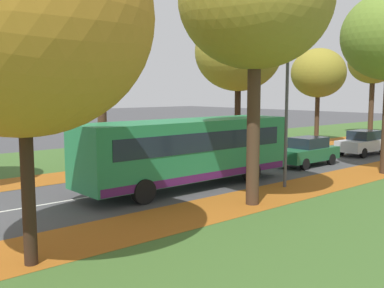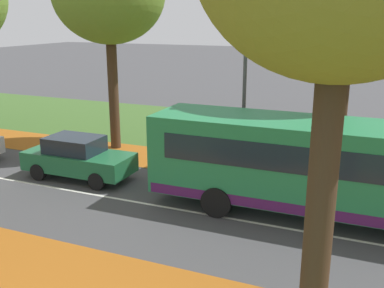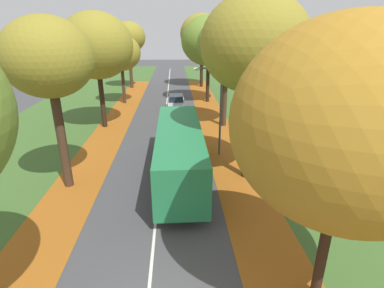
{
  "view_description": "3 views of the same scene",
  "coord_description": "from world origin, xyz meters",
  "px_view_note": "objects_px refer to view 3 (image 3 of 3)",
  "views": [
    {
      "loc": [
        16.09,
        -2.76,
        4.24
      ],
      "look_at": [
        1.01,
        10.29,
        1.88
      ],
      "focal_mm": 42.0,
      "sensor_mm": 36.0,
      "label": 1
    },
    {
      "loc": [
        -12.08,
        8.53,
        5.97
      ],
      "look_at": [
        1.82,
        14.35,
        1.68
      ],
      "focal_mm": 42.0,
      "sensor_mm": 36.0,
      "label": 2
    },
    {
      "loc": [
        1.03,
        -5.99,
        8.26
      ],
      "look_at": [
        1.99,
        11.16,
        1.58
      ],
      "focal_mm": 28.0,
      "sensor_mm": 36.0,
      "label": 3
    }
  ],
  "objects_px": {
    "tree_left_distant": "(128,38)",
    "tree_right_nearest": "(348,124)",
    "tree_right_near": "(255,44)",
    "car_green_lead": "(178,120)",
    "tree_left_far": "(121,53)",
    "tree_right_distant": "(202,34)",
    "tree_right_far": "(209,41)",
    "tree_right_mid": "(227,45)",
    "streetlamp_right": "(216,102)",
    "tree_left_near": "(48,59)",
    "car_silver_following": "(176,103)",
    "tree_left_mid": "(96,46)",
    "bus": "(180,150)"
  },
  "relations": [
    {
      "from": "tree_left_distant",
      "to": "tree_right_nearest",
      "type": "xyz_separation_m",
      "value": [
        10.85,
        -37.45,
        -1.06
      ]
    },
    {
      "from": "tree_right_near",
      "to": "car_green_lead",
      "type": "distance_m",
      "value": 11.89
    },
    {
      "from": "tree_left_far",
      "to": "tree_right_distant",
      "type": "distance_m",
      "value": 14.19
    },
    {
      "from": "tree_right_far",
      "to": "tree_right_distant",
      "type": "xyz_separation_m",
      "value": [
        0.1,
        9.82,
        0.53
      ]
    },
    {
      "from": "tree_right_mid",
      "to": "streetlamp_right",
      "type": "distance_m",
      "value": 7.49
    },
    {
      "from": "tree_right_mid",
      "to": "tree_left_near",
      "type": "bearing_deg",
      "value": -134.56
    },
    {
      "from": "tree_left_near",
      "to": "car_silver_following",
      "type": "relative_size",
      "value": 2.11
    },
    {
      "from": "tree_left_far",
      "to": "streetlamp_right",
      "type": "distance_m",
      "value": 18.1
    },
    {
      "from": "tree_right_mid",
      "to": "tree_right_nearest",
      "type": "bearing_deg",
      "value": -89.47
    },
    {
      "from": "tree_right_near",
      "to": "car_green_lead",
      "type": "height_order",
      "value": "tree_right_near"
    },
    {
      "from": "tree_left_far",
      "to": "tree_right_nearest",
      "type": "height_order",
      "value": "tree_right_nearest"
    },
    {
      "from": "tree_left_distant",
      "to": "car_green_lead",
      "type": "xyz_separation_m",
      "value": [
        6.58,
        -19.83,
        -6.18
      ]
    },
    {
      "from": "tree_left_near",
      "to": "tree_right_nearest",
      "type": "xyz_separation_m",
      "value": [
        10.52,
        -8.01,
        -0.94
      ]
    },
    {
      "from": "tree_right_mid",
      "to": "streetlamp_right",
      "type": "bearing_deg",
      "value": -104.11
    },
    {
      "from": "tree_right_far",
      "to": "tree_right_nearest",
      "type": "bearing_deg",
      "value": -88.67
    },
    {
      "from": "tree_left_distant",
      "to": "tree_left_far",
      "type": "bearing_deg",
      "value": -87.52
    },
    {
      "from": "tree_left_distant",
      "to": "tree_right_far",
      "type": "xyz_separation_m",
      "value": [
        10.2,
        -9.48,
        -0.09
      ]
    },
    {
      "from": "tree_right_distant",
      "to": "car_green_lead",
      "type": "height_order",
      "value": "tree_right_distant"
    },
    {
      "from": "tree_left_distant",
      "to": "tree_right_near",
      "type": "xyz_separation_m",
      "value": [
        10.45,
        -28.89,
        0.48
      ]
    },
    {
      "from": "tree_left_mid",
      "to": "tree_right_mid",
      "type": "xyz_separation_m",
      "value": [
        10.65,
        -0.22,
        0.06
      ]
    },
    {
      "from": "tree_right_near",
      "to": "tree_right_far",
      "type": "bearing_deg",
      "value": 90.75
    },
    {
      "from": "tree_right_distant",
      "to": "tree_right_far",
      "type": "bearing_deg",
      "value": -90.61
    },
    {
      "from": "tree_left_near",
      "to": "tree_right_nearest",
      "type": "relative_size",
      "value": 1.02
    },
    {
      "from": "tree_left_mid",
      "to": "tree_left_far",
      "type": "xyz_separation_m",
      "value": [
        0.39,
        9.01,
        -1.21
      ]
    },
    {
      "from": "tree_left_near",
      "to": "tree_right_near",
      "type": "distance_m",
      "value": 10.16
    },
    {
      "from": "tree_left_near",
      "to": "tree_right_distant",
      "type": "distance_m",
      "value": 31.4
    },
    {
      "from": "tree_left_mid",
      "to": "tree_right_distant",
      "type": "distance_m",
      "value": 21.63
    },
    {
      "from": "tree_right_near",
      "to": "tree_right_far",
      "type": "distance_m",
      "value": 19.41
    },
    {
      "from": "tree_left_near",
      "to": "streetlamp_right",
      "type": "height_order",
      "value": "tree_left_near"
    },
    {
      "from": "tree_right_distant",
      "to": "streetlamp_right",
      "type": "height_order",
      "value": "tree_right_distant"
    },
    {
      "from": "bus",
      "to": "car_green_lead",
      "type": "xyz_separation_m",
      "value": [
        0.03,
        8.91,
        -0.89
      ]
    },
    {
      "from": "bus",
      "to": "car_silver_following",
      "type": "bearing_deg",
      "value": 90.37
    },
    {
      "from": "tree_left_near",
      "to": "streetlamp_right",
      "type": "bearing_deg",
      "value": 24.38
    },
    {
      "from": "tree_right_nearest",
      "to": "tree_right_mid",
      "type": "distance_m",
      "value": 18.56
    },
    {
      "from": "bus",
      "to": "tree_left_distant",
      "type": "bearing_deg",
      "value": 102.84
    },
    {
      "from": "tree_left_far",
      "to": "tree_right_mid",
      "type": "height_order",
      "value": "tree_right_mid"
    },
    {
      "from": "tree_left_near",
      "to": "tree_right_mid",
      "type": "height_order",
      "value": "tree_right_mid"
    },
    {
      "from": "bus",
      "to": "car_green_lead",
      "type": "height_order",
      "value": "bus"
    },
    {
      "from": "tree_left_near",
      "to": "tree_left_far",
      "type": "height_order",
      "value": "tree_left_near"
    },
    {
      "from": "tree_left_distant",
      "to": "tree_right_nearest",
      "type": "relative_size",
      "value": 1.05
    },
    {
      "from": "streetlamp_right",
      "to": "bus",
      "type": "bearing_deg",
      "value": -127.25
    },
    {
      "from": "car_silver_following",
      "to": "tree_right_far",
      "type": "bearing_deg",
      "value": 45.87
    },
    {
      "from": "tree_left_near",
      "to": "car_silver_following",
      "type": "xyz_separation_m",
      "value": [
        6.13,
        16.09,
        -6.05
      ]
    },
    {
      "from": "tree_right_distant",
      "to": "streetlamp_right",
      "type": "relative_size",
      "value": 1.7
    },
    {
      "from": "tree_right_mid",
      "to": "car_silver_following",
      "type": "height_order",
      "value": "tree_right_mid"
    },
    {
      "from": "tree_left_far",
      "to": "tree_left_distant",
      "type": "bearing_deg",
      "value": 92.48
    },
    {
      "from": "car_green_lead",
      "to": "tree_left_mid",
      "type": "bearing_deg",
      "value": 170.12
    },
    {
      "from": "bus",
      "to": "tree_right_near",
      "type": "bearing_deg",
      "value": -2.09
    },
    {
      "from": "tree_right_far",
      "to": "tree_right_distant",
      "type": "height_order",
      "value": "tree_right_distant"
    },
    {
      "from": "tree_left_distant",
      "to": "car_green_lead",
      "type": "relative_size",
      "value": 2.17
    }
  ]
}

